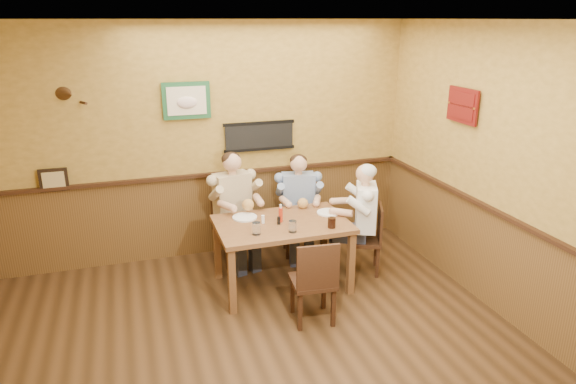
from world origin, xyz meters
name	(u,v)px	position (x,y,z in m)	size (l,w,h in m)	color
room	(271,173)	(0.13, 0.17, 1.69)	(5.02, 5.03, 2.81)	#321F0F
dining_table	(282,230)	(0.60, 1.38, 0.66)	(1.40, 0.90, 0.75)	brown
chair_back_left	(233,228)	(0.22, 2.14, 0.43)	(0.39, 0.39, 0.86)	#3A2112
chair_back_right	(298,223)	(1.03, 2.11, 0.40)	(0.37, 0.37, 0.80)	#3A2112
chair_right_end	(364,239)	(1.59, 1.41, 0.41)	(0.37, 0.37, 0.81)	#3A2112
chair_near_side	(313,279)	(0.67, 0.64, 0.44)	(0.40, 0.40, 0.87)	#3A2112
diner_tan_shirt	(233,214)	(0.22, 2.14, 0.61)	(0.56, 0.56, 1.22)	beige
diner_blue_polo	(298,210)	(1.03, 2.11, 0.57)	(0.53, 0.53, 1.15)	#788EB5
diner_white_elder	(365,225)	(1.59, 1.41, 0.58)	(0.54, 0.54, 1.16)	white
water_glass_left	(256,228)	(0.26, 1.15, 0.81)	(0.08, 0.08, 0.13)	white
water_glass_mid	(293,226)	(0.62, 1.10, 0.81)	(0.08, 0.08, 0.12)	silver
cola_tumbler	(332,223)	(1.04, 1.08, 0.80)	(0.08, 0.08, 0.11)	black
hot_sauce_bottle	(281,214)	(0.59, 1.40, 0.84)	(0.04, 0.04, 0.18)	red
salt_shaker	(263,219)	(0.40, 1.42, 0.79)	(0.04, 0.04, 0.09)	white
pepper_shaker	(279,221)	(0.55, 1.34, 0.79)	(0.03, 0.03, 0.08)	black
plate_far_left	(245,217)	(0.25, 1.62, 0.76)	(0.27, 0.27, 0.02)	white
plate_far_right	(328,212)	(1.16, 1.48, 0.76)	(0.25, 0.25, 0.02)	white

